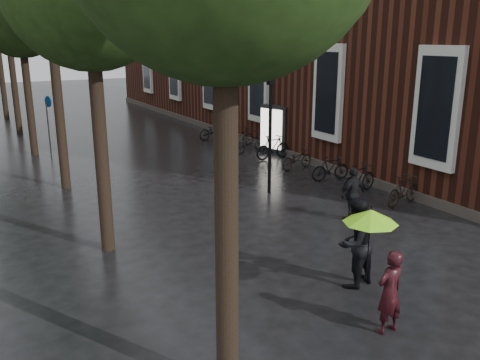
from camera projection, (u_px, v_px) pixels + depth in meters
ground at (465, 346)px, 8.54m from camera, size 120.00×120.00×0.00m
brick_building at (299, 19)px, 28.18m from camera, size 10.20×33.20×12.00m
person_burgundy at (390, 292)px, 8.78m from camera, size 0.57×0.38×1.53m
person_black at (355, 243)px, 10.41m from camera, size 1.04×0.88×1.90m
lime_umbrella at (371, 216)px, 9.36m from camera, size 1.03×1.03×1.53m
pedestrian_walking at (353, 194)px, 14.26m from camera, size 0.94×0.50×1.53m
parked_bicycles at (278, 151)px, 21.04m from camera, size 2.08×12.98×1.02m
ad_lightbox at (274, 130)px, 22.44m from camera, size 0.32×1.42×2.14m
lamp_post at (270, 123)px, 16.36m from camera, size 0.20×0.20×3.88m
cycle_sign at (48, 117)px, 21.75m from camera, size 0.14×0.47×2.61m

